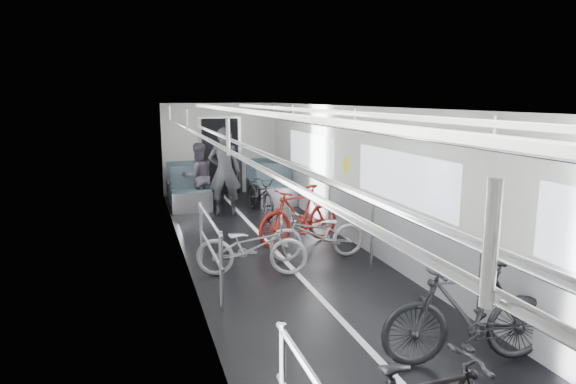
% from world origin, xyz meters
% --- Properties ---
extents(car_shell, '(3.02, 14.01, 2.41)m').
position_xyz_m(car_shell, '(0.00, 1.78, 1.13)').
color(car_shell, black).
rests_on(car_shell, ground).
extents(bike_left_far, '(1.70, 0.97, 0.85)m').
position_xyz_m(bike_left_far, '(-0.64, 0.48, 0.42)').
color(bike_left_far, '#ADADB2').
rests_on(bike_left_far, floor).
extents(bike_right_near, '(1.77, 0.75, 1.03)m').
position_xyz_m(bike_right_near, '(0.78, -2.58, 0.52)').
color(bike_right_near, black).
rests_on(bike_right_near, floor).
extents(bike_right_mid, '(1.58, 0.55, 0.83)m').
position_xyz_m(bike_right_mid, '(0.53, 0.90, 0.42)').
color(bike_right_mid, '#A0A0A4').
rests_on(bike_right_mid, floor).
extents(bike_right_far, '(1.79, 1.04, 1.04)m').
position_xyz_m(bike_right_far, '(0.52, 1.80, 0.52)').
color(bike_right_far, maroon).
rests_on(bike_right_far, floor).
extents(bike_aisle, '(0.74, 1.72, 0.88)m').
position_xyz_m(bike_aisle, '(0.44, 4.33, 0.44)').
color(bike_aisle, black).
rests_on(bike_aisle, floor).
extents(person_standing, '(0.79, 0.61, 1.92)m').
position_xyz_m(person_standing, '(-0.33, 4.43, 0.96)').
color(person_standing, black).
rests_on(person_standing, floor).
extents(person_seated, '(0.87, 0.74, 1.54)m').
position_xyz_m(person_seated, '(-0.82, 5.14, 0.77)').
color(person_seated, '#2E2B33').
rests_on(person_seated, floor).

